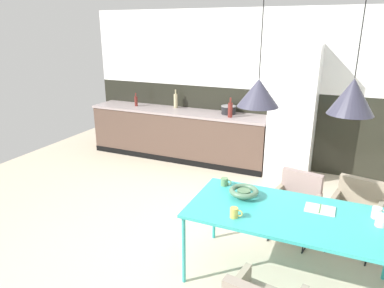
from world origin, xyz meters
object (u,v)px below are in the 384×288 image
object	(u,v)px
mug_wide_latte	(377,213)
mug_glass_clear	(234,213)
bottle_vinegar_dark	(176,101)
bottle_wine_green	(230,110)
pendant_lamp_over_table_near	(258,93)
refrigerator_column	(293,113)
pendant_lamp_over_table_far	(352,97)
open_book	(320,209)
armchair_head_of_table	(357,206)
mug_dark_espresso	(225,182)
armchair_by_stool	(297,198)
fruit_bowl	(244,192)
cooking_pot	(228,110)
bottle_oil_tall	(136,101)
dining_table	(290,217)
mug_short_terracotta	(381,220)

from	to	relation	value
mug_wide_latte	mug_glass_clear	size ratio (longest dim) A/B	1.10
mug_wide_latte	bottle_vinegar_dark	bearing A→B (deg)	141.25
bottle_wine_green	pendant_lamp_over_table_near	xyz separation A→B (m)	(1.03, -2.50, 0.76)
refrigerator_column	mug_wide_latte	xyz separation A→B (m)	(1.11, -2.44, -0.26)
bottle_wine_green	pendant_lamp_over_table_far	xyz separation A→B (m)	(1.77, -2.55, 0.79)
open_book	mug_wide_latte	size ratio (longest dim) A/B	2.08
armchair_head_of_table	open_book	xyz separation A→B (m)	(-0.34, -0.70, 0.23)
mug_glass_clear	bottle_wine_green	distance (m)	2.99
mug_wide_latte	open_book	bearing A→B (deg)	-173.90
mug_dark_espresso	armchair_by_stool	bearing A→B (deg)	36.49
mug_wide_latte	bottle_vinegar_dark	size ratio (longest dim) A/B	0.37
fruit_bowl	pendant_lamp_over_table_near	xyz separation A→B (m)	(0.11, -0.10, 1.00)
cooking_pot	bottle_vinegar_dark	world-z (taller)	bottle_vinegar_dark
fruit_bowl	mug_glass_clear	bearing A→B (deg)	-85.36
armchair_by_stool	mug_glass_clear	distance (m)	1.21
armchair_by_stool	mug_dark_espresso	distance (m)	0.91
mug_dark_espresso	bottle_oil_tall	size ratio (longest dim) A/B	0.46
dining_table	bottle_vinegar_dark	bearing A→B (deg)	132.11
pendant_lamp_over_table_far	mug_wide_latte	bearing A→B (deg)	33.78
armchair_by_stool	open_book	world-z (taller)	armchair_by_stool
mug_wide_latte	pendant_lamp_over_table_near	distance (m)	1.48
mug_short_terracotta	mug_dark_espresso	bearing A→B (deg)	170.99
open_book	pendant_lamp_over_table_near	size ratio (longest dim) A/B	0.29
mug_glass_clear	bottle_vinegar_dark	distance (m)	3.77
fruit_bowl	mug_dark_espresso	bearing A→B (deg)	145.24
open_book	mug_dark_espresso	bearing A→B (deg)	171.43
mug_glass_clear	cooking_pot	distance (m)	3.22
armchair_by_stool	fruit_bowl	bearing A→B (deg)	69.39
dining_table	armchair_by_stool	world-z (taller)	armchair_by_stool
cooking_pot	bottle_vinegar_dark	xyz separation A→B (m)	(-1.05, 0.07, 0.06)
refrigerator_column	mug_glass_clear	size ratio (longest dim) A/B	18.21
dining_table	cooking_pot	distance (m)	3.14
cooking_pot	refrigerator_column	bearing A→B (deg)	-5.21
mug_dark_espresso	open_book	bearing A→B (deg)	-8.57
mug_short_terracotta	pendant_lamp_over_table_far	bearing A→B (deg)	-166.08
mug_dark_espresso	mug_wide_latte	bearing A→B (deg)	-3.83
mug_glass_clear	bottle_oil_tall	distance (m)	4.13
armchair_by_stool	mug_short_terracotta	xyz separation A→B (m)	(0.76, -0.74, 0.30)
bottle_vinegar_dark	armchair_by_stool	bearing A→B (deg)	-38.51
armchair_head_of_table	armchair_by_stool	distance (m)	0.62
mug_dark_espresso	bottle_wine_green	xyz separation A→B (m)	(-0.67, 2.23, 0.26)
refrigerator_column	mug_short_terracotta	bearing A→B (deg)	-66.20
armchair_head_of_table	mug_short_terracotta	world-z (taller)	mug_short_terracotta
mug_dark_espresso	bottle_vinegar_dark	bearing A→B (deg)	125.89
mug_dark_espresso	cooking_pot	bearing A→B (deg)	107.46
mug_wide_latte	bottle_oil_tall	world-z (taller)	bottle_oil_tall
mug_short_terracotta	bottle_wine_green	distance (m)	3.26
open_book	armchair_head_of_table	bearing A→B (deg)	63.82
dining_table	mug_glass_clear	bearing A→B (deg)	-146.93
bottle_vinegar_dark	pendant_lamp_over_table_far	xyz separation A→B (m)	(2.92, -2.83, 0.78)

